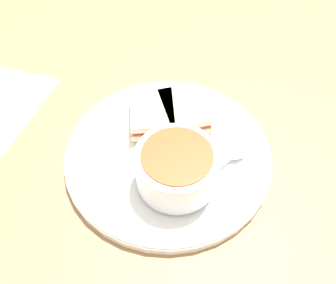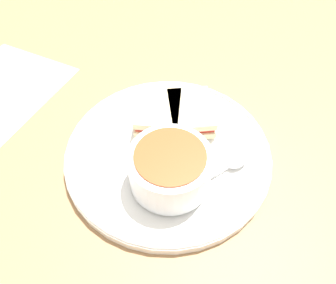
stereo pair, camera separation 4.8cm
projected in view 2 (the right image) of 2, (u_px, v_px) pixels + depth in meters
The scene contains 6 objects.
ground_plane at pixel (168, 156), 0.51m from camera, with size 2.40×2.40×0.00m, color #9E754C.
plate at pixel (168, 152), 0.50m from camera, with size 0.31×0.31×0.02m.
soup_bowl at pixel (170, 168), 0.43m from camera, with size 0.11×0.11×0.06m.
spoon at pixel (230, 164), 0.47m from camera, with size 0.09×0.11×0.01m.
sandwich_half_near at pixel (191, 113), 0.52m from camera, with size 0.10×0.11×0.03m.
sandwich_half_far at pixel (158, 112), 0.52m from camera, with size 0.09×0.10×0.03m.
Camera 2 is at (-0.10, 0.29, 0.41)m, focal length 35.00 mm.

